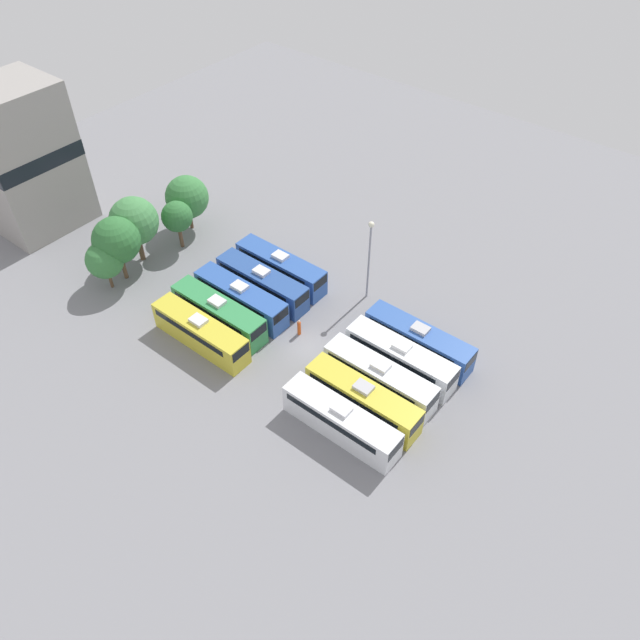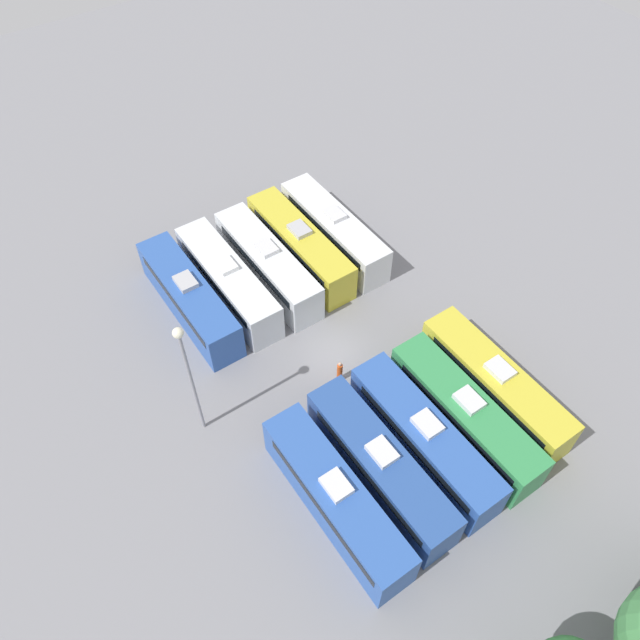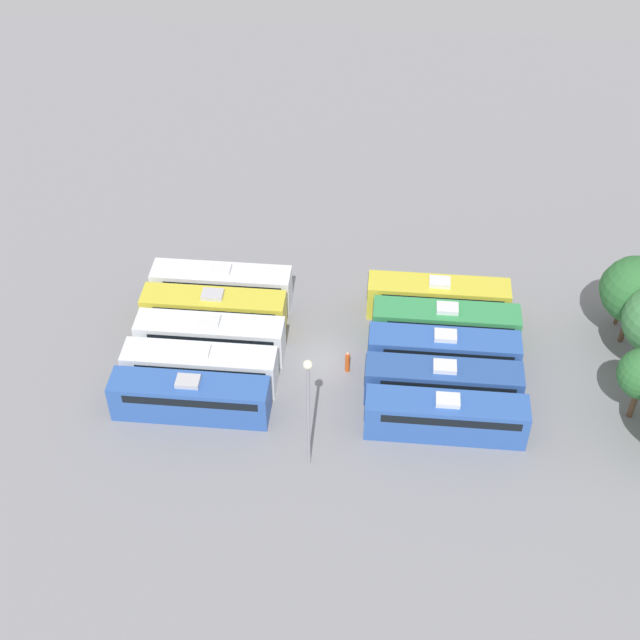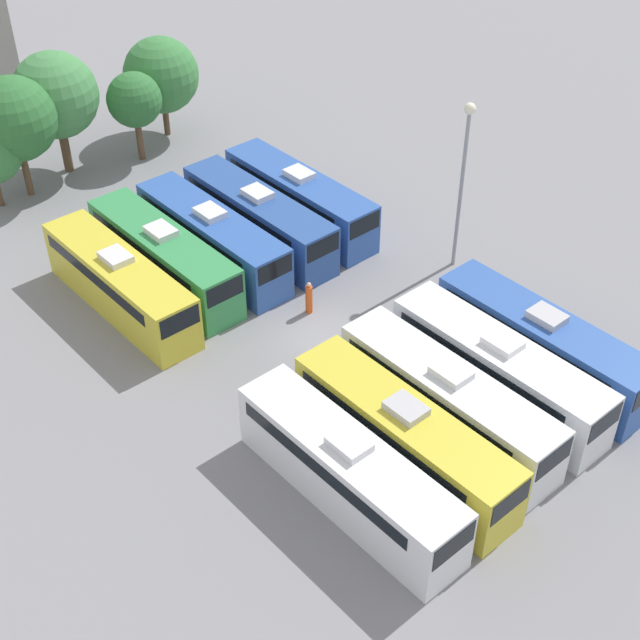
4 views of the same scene
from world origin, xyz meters
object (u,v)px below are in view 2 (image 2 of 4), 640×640
object	(u,v)px
bus_2	(268,264)
bus_7	(424,438)
bus_4	(189,297)
bus_9	(336,498)
bus_1	(300,245)
bus_6	(465,415)
bus_8	(380,466)
worker_person	(340,372)
bus_5	(495,384)
bus_0	(334,230)
light_pole	(188,367)
bus_3	(228,281)

from	to	relation	value
bus_2	bus_7	xyz separation A→B (m)	(-0.03, 17.11, 0.00)
bus_4	bus_9	xyz separation A→B (m)	(0.12, 17.46, 0.00)
bus_1	bus_4	world-z (taller)	same
bus_6	bus_8	size ratio (longest dim) A/B	1.00
worker_person	bus_5	bearing A→B (deg)	136.69
bus_2	bus_6	bearing A→B (deg)	99.92
bus_0	bus_7	bearing A→B (deg)	71.03
bus_0	light_pole	world-z (taller)	light_pole
bus_2	bus_3	size ratio (longest dim) A/B	1.00
bus_2	bus_6	size ratio (longest dim) A/B	1.00
bus_6	bus_9	xyz separation A→B (m)	(9.26, -0.09, 0.00)
bus_2	bus_8	size ratio (longest dim) A/B	1.00
bus_0	bus_7	xyz separation A→B (m)	(5.95, 17.30, 0.00)
bus_3	bus_9	xyz separation A→B (m)	(3.07, 17.33, 0.00)
bus_1	bus_6	size ratio (longest dim) A/B	1.00
bus_7	bus_8	distance (m)	3.14
bus_6	bus_7	size ratio (longest dim) A/B	1.00
bus_2	bus_3	distance (m)	3.17
bus_2	light_pole	bearing A→B (deg)	40.29
bus_3	bus_5	xyz separation A→B (m)	(-9.18, 16.89, 0.00)
bus_4	bus_7	xyz separation A→B (m)	(-6.15, 17.38, 0.00)
bus_1	bus_2	bearing A→B (deg)	5.08
bus_4	bus_6	bearing A→B (deg)	117.50
light_pole	worker_person	bearing A→B (deg)	167.68
bus_9	light_pole	size ratio (longest dim) A/B	1.15
bus_1	worker_person	size ratio (longest dim) A/B	5.94
bus_2	bus_5	bearing A→B (deg)	109.76
bus_6	bus_9	size ratio (longest dim) A/B	1.00
bus_0	bus_8	size ratio (longest dim) A/B	1.00
bus_6	worker_person	distance (m)	8.17
light_pole	bus_2	bearing A→B (deg)	-139.71
bus_8	bus_9	xyz separation A→B (m)	(3.14, 0.16, 0.00)
worker_person	bus_8	bearing A→B (deg)	72.50
bus_4	bus_8	bearing A→B (deg)	99.90
bus_1	bus_6	distance (m)	17.54
bus_5	bus_9	bearing A→B (deg)	2.10
bus_7	bus_9	distance (m)	6.27
bus_4	light_pole	xyz separation A→B (m)	(3.63, 8.54, 4.60)
bus_0	bus_9	bearing A→B (deg)	54.90
bus_6	bus_8	xyz separation A→B (m)	(6.12, -0.25, 0.00)
bus_2	bus_6	distance (m)	17.54
bus_5	light_pole	xyz separation A→B (m)	(15.76, -8.48, 4.60)
bus_7	worker_person	bearing A→B (deg)	-81.97
bus_7	light_pole	distance (m)	13.96
bus_0	bus_4	size ratio (longest dim) A/B	1.00
bus_1	bus_6	world-z (taller)	same
bus_5	bus_9	world-z (taller)	same
bus_1	light_pole	bearing A→B (deg)	33.87
bus_2	bus_6	world-z (taller)	same
bus_1	bus_7	distance (m)	17.61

